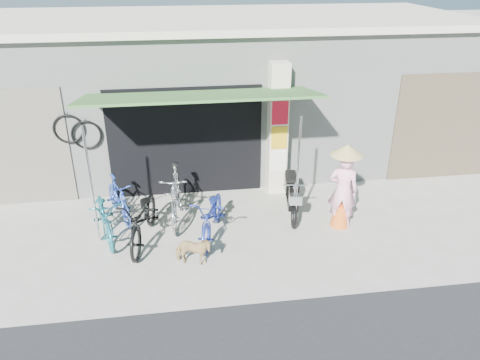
{
  "coord_description": "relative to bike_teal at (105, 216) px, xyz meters",
  "views": [
    {
      "loc": [
        -1.38,
        -7.26,
        5.0
      ],
      "look_at": [
        -0.2,
        1.0,
        1.0
      ],
      "focal_mm": 35.0,
      "sensor_mm": 36.0,
      "label": 1
    }
  ],
  "objects": [
    {
      "name": "bike_teal",
      "position": [
        0.0,
        0.0,
        0.0
      ],
      "size": [
        1.04,
        1.85,
        0.92
      ],
      "primitive_type": "imported",
      "rotation": [
        0.0,
        0.0,
        0.26
      ],
      "color": "#1A6875",
      "rests_on": "ground"
    },
    {
      "name": "neighbour_left",
      "position": [
        -2.14,
        1.68,
        0.84
      ],
      "size": [
        2.6,
        0.06,
        2.6
      ],
      "primitive_type": "cube",
      "color": "#6B665B",
      "rests_on": "ground"
    },
    {
      "name": "bike_blue",
      "position": [
        0.2,
        0.69,
        -0.01
      ],
      "size": [
        0.95,
        1.55,
        0.9
      ],
      "primitive_type": "imported",
      "rotation": [
        0.0,
        0.0,
        0.38
      ],
      "color": "#223F9E",
      "rests_on": "ground"
    },
    {
      "name": "street_dog",
      "position": [
        1.63,
        -1.2,
        -0.17
      ],
      "size": [
        0.74,
        0.48,
        0.58
      ],
      "primitive_type": "imported",
      "rotation": [
        0.0,
        0.0,
        1.3
      ],
      "color": "tan",
      "rests_on": "ground"
    },
    {
      "name": "shop_pillar",
      "position": [
        3.71,
        1.54,
        1.04
      ],
      "size": [
        0.42,
        0.44,
        3.0
      ],
      "color": "beige",
      "rests_on": "ground"
    },
    {
      "name": "awning",
      "position": [
        1.96,
        0.72,
        2.05
      ],
      "size": [
        4.6,
        1.88,
        2.72
      ],
      "color": "#315B29",
      "rests_on": "ground"
    },
    {
      "name": "bike_navy",
      "position": [
        2.06,
        -0.31,
        0.02
      ],
      "size": [
        1.1,
        1.92,
        0.95
      ],
      "primitive_type": "imported",
      "rotation": [
        0.0,
        0.0,
        -0.27
      ],
      "color": "#21359A",
      "rests_on": "ground"
    },
    {
      "name": "bike_black",
      "position": [
        0.76,
        -0.29,
        0.05
      ],
      "size": [
        1.0,
        2.01,
        1.01
      ],
      "primitive_type": "imported",
      "rotation": [
        0.0,
        0.0,
        -0.17
      ],
      "color": "black",
      "rests_on": "ground"
    },
    {
      "name": "neighbour_right",
      "position": [
        7.86,
        1.68,
        0.84
      ],
      "size": [
        2.6,
        0.06,
        2.6
      ],
      "primitive_type": "cube",
      "color": "brown",
      "rests_on": "ground"
    },
    {
      "name": "nun",
      "position": [
        4.68,
        -0.26,
        0.42
      ],
      "size": [
        0.69,
        0.64,
        1.78
      ],
      "rotation": [
        0.0,
        0.0,
        2.74
      ],
      "color": "#FFABCA",
      "rests_on": "ground"
    },
    {
      "name": "bike_silver",
      "position": [
        1.38,
        0.46,
        0.11
      ],
      "size": [
        0.67,
        1.94,
        1.15
      ],
      "primitive_type": "imported",
      "rotation": [
        0.0,
        0.0,
        -0.07
      ],
      "color": "#B0B0B5",
      "rests_on": "ground"
    },
    {
      "name": "bicycle_shop",
      "position": [
        2.86,
        4.19,
        1.38
      ],
      "size": [
        12.3,
        5.3,
        3.66
      ],
      "color": "#AAB0A7",
      "rests_on": "ground"
    },
    {
      "name": "moped",
      "position": [
        3.82,
        0.43,
        -0.02
      ],
      "size": [
        0.54,
        1.69,
        0.96
      ],
      "rotation": [
        0.0,
        0.0,
        -0.16
      ],
      "color": "black",
      "rests_on": "ground"
    },
    {
      "name": "ground",
      "position": [
        2.86,
        -0.91,
        -0.46
      ],
      "size": [
        80.0,
        80.0,
        0.0
      ],
      "primitive_type": "plane",
      "color": "#ACA89B",
      "rests_on": "ground"
    }
  ]
}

